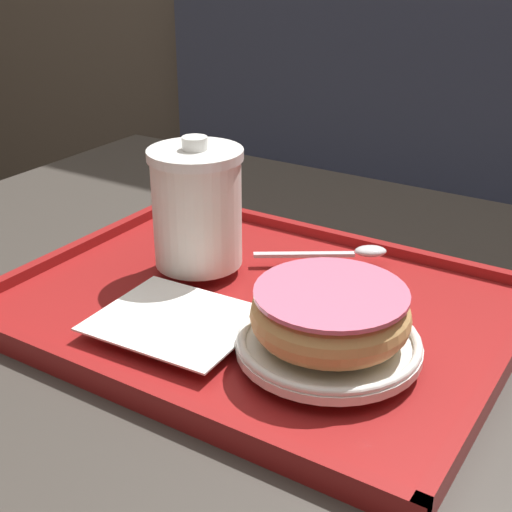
{
  "coord_description": "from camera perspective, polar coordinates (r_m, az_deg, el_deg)",
  "views": [
    {
      "loc": [
        0.34,
        -0.54,
        1.09
      ],
      "look_at": [
        0.01,
        -0.01,
        0.8
      ],
      "focal_mm": 50.0,
      "sensor_mm": 36.0,
      "label": 1
    }
  ],
  "objects": [
    {
      "name": "napkin_paper",
      "position": [
        0.66,
        -6.42,
        -5.09
      ],
      "size": [
        0.15,
        0.13,
        0.0
      ],
      "rotation": [
        0.0,
        0.0,
        0.05
      ],
      "color": "white",
      "rests_on": "serving_tray"
    },
    {
      "name": "coffee_cup_front",
      "position": [
        0.75,
        -4.74,
        3.96
      ],
      "size": [
        0.1,
        0.1,
        0.14
      ],
      "color": "white",
      "rests_on": "serving_tray"
    },
    {
      "name": "donut_chocolate_glazed",
      "position": [
        0.6,
        5.96,
        -4.58
      ],
      "size": [
        0.14,
        0.14,
        0.04
      ],
      "color": "tan",
      "rests_on": "plate_with_chocolate_donut"
    },
    {
      "name": "plate_with_chocolate_donut",
      "position": [
        0.62,
        5.84,
        -6.94
      ],
      "size": [
        0.16,
        0.16,
        0.01
      ],
      "color": "white",
      "rests_on": "serving_tray"
    },
    {
      "name": "spoon",
      "position": [
        0.79,
        7.62,
        0.31
      ],
      "size": [
        0.13,
        0.09,
        0.01
      ],
      "rotation": [
        0.0,
        0.0,
        0.58
      ],
      "color": "silver",
      "rests_on": "serving_tray"
    },
    {
      "name": "serving_tray",
      "position": [
        0.72,
        -0.0,
        -4.12
      ],
      "size": [
        0.49,
        0.37,
        0.02
      ],
      "color": "maroon",
      "rests_on": "cafe_table"
    },
    {
      "name": "booth_bench",
      "position": [
        1.66,
        13.64,
        -3.54
      ],
      "size": [
        1.55,
        0.44,
        1.0
      ],
      "color": "#33384C",
      "rests_on": "ground_plane"
    },
    {
      "name": "cafe_table",
      "position": [
        0.82,
        -0.12,
        -14.07
      ],
      "size": [
        1.09,
        0.89,
        0.73
      ],
      "color": "#38332D",
      "rests_on": "ground_plane"
    }
  ]
}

